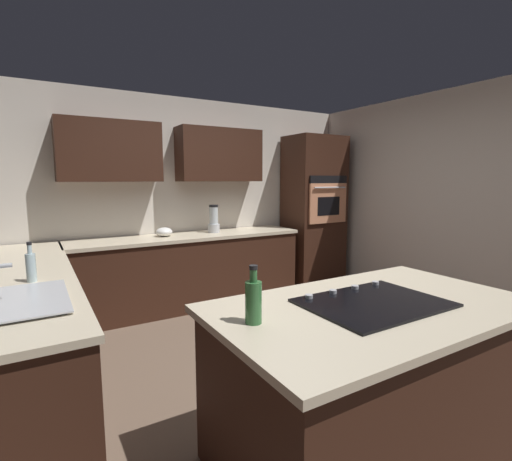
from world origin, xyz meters
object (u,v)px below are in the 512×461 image
object	(u,v)px
cooktop	(373,302)
mixing_bowl	(164,232)
sink_unit	(20,300)
dish_soap_bottle	(31,266)
oil_bottle	(253,300)
blender	(214,221)
wall_oven	(314,212)

from	to	relation	value
cooktop	mixing_bowl	size ratio (longest dim) A/B	3.90
sink_unit	dish_soap_bottle	size ratio (longest dim) A/B	2.59
sink_unit	dish_soap_bottle	world-z (taller)	dish_soap_bottle
cooktop	oil_bottle	size ratio (longest dim) A/B	2.70
sink_unit	blender	bearing A→B (deg)	-136.21
dish_soap_bottle	cooktop	bearing A→B (deg)	137.40
cooktop	blender	bearing A→B (deg)	-97.71
blender	dish_soap_bottle	bearing A→B (deg)	36.83
wall_oven	dish_soap_bottle	world-z (taller)	wall_oven
wall_oven	sink_unit	size ratio (longest dim) A/B	3.13
wall_oven	sink_unit	bearing A→B (deg)	27.87
mixing_bowl	cooktop	bearing A→B (deg)	94.66
cooktop	oil_bottle	xyz separation A→B (m)	(0.71, -0.10, 0.10)
blender	mixing_bowl	bearing A→B (deg)	-0.00
sink_unit	oil_bottle	world-z (taller)	oil_bottle
dish_soap_bottle	blender	bearing A→B (deg)	-143.17
mixing_bowl	dish_soap_bottle	world-z (taller)	dish_soap_bottle
wall_oven	mixing_bowl	distance (m)	2.26
blender	oil_bottle	xyz separation A→B (m)	(1.11, 2.90, -0.04)
blender	cooktop	bearing A→B (deg)	82.29
blender	dish_soap_bottle	size ratio (longest dim) A/B	1.31
cooktop	mixing_bowl	distance (m)	3.01
mixing_bowl	oil_bottle	bearing A→B (deg)	80.90
sink_unit	cooktop	world-z (taller)	sink_unit
wall_oven	dish_soap_bottle	distance (m)	3.91
cooktop	dish_soap_bottle	xyz separation A→B (m)	(1.61, -1.48, 0.10)
sink_unit	oil_bottle	bearing A→B (deg)	136.75
sink_unit	blender	size ratio (longest dim) A/B	1.97
cooktop	blender	distance (m)	3.03
wall_oven	sink_unit	world-z (taller)	wall_oven
cooktop	blender	world-z (taller)	blender
oil_bottle	cooktop	bearing A→B (deg)	172.17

